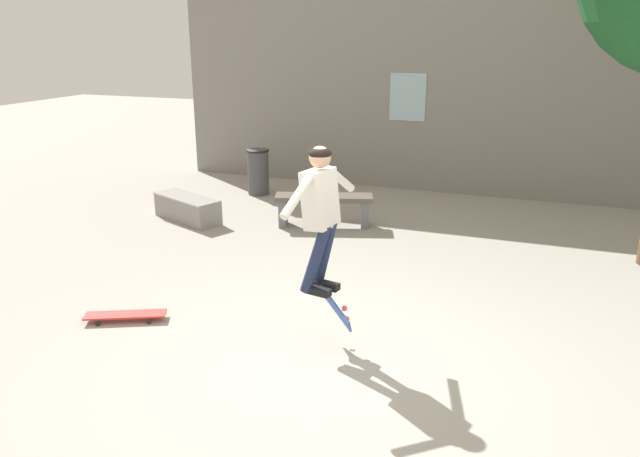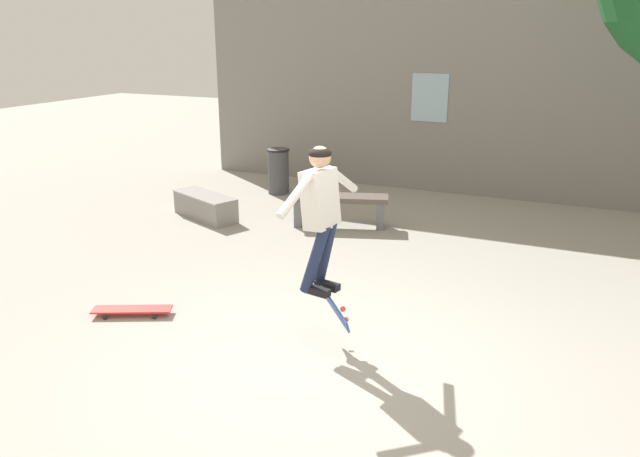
% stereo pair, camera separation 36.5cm
% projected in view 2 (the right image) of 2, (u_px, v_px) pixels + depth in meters
% --- Properties ---
extents(ground_plane, '(40.00, 40.00, 0.00)m').
position_uv_depth(ground_plane, '(327.00, 362.00, 6.01)').
color(ground_plane, '#A39E93').
extents(building_backdrop, '(11.88, 0.52, 5.70)m').
position_uv_depth(building_backdrop, '(482.00, 72.00, 11.51)').
color(building_backdrop, gray).
rests_on(building_backdrop, ground_plane).
extents(park_bench, '(1.62, 0.87, 0.51)m').
position_uv_depth(park_bench, '(339.00, 204.00, 10.06)').
color(park_bench, brown).
rests_on(park_bench, ground_plane).
extents(skate_ledge, '(1.38, 0.93, 0.41)m').
position_uv_depth(skate_ledge, '(205.00, 206.00, 10.55)').
color(skate_ledge, gray).
rests_on(skate_ledge, ground_plane).
extents(trash_bin, '(0.45, 0.45, 0.88)m').
position_uv_depth(trash_bin, '(278.00, 170.00, 12.05)').
color(trash_bin, '#47474C').
rests_on(trash_bin, ground_plane).
extents(skater, '(0.36, 1.26, 1.46)m').
position_uv_depth(skater, '(320.00, 207.00, 5.97)').
color(skater, silver).
extents(skateboard_flipping, '(0.62, 0.54, 0.50)m').
position_uv_depth(skateboard_flipping, '(329.00, 298.00, 6.25)').
color(skateboard_flipping, '#2D519E').
extents(skateboard_resting, '(0.88, 0.56, 0.08)m').
position_uv_depth(skateboard_resting, '(132.00, 309.00, 6.98)').
color(skateboard_resting, red).
rests_on(skateboard_resting, ground_plane).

